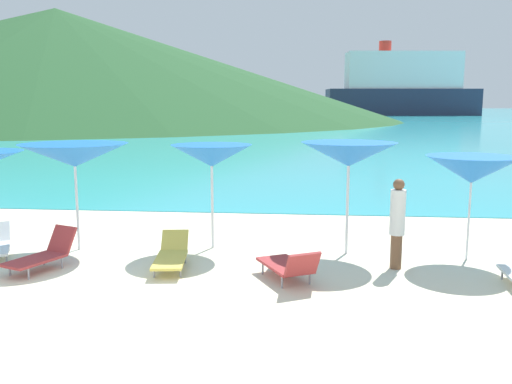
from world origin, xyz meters
The scene contains 12 objects.
ground_plane centered at (0.00, 10.00, -0.15)m, with size 50.00×100.00×0.30m, color beige.
ocean_water centered at (0.00, 227.90, 0.01)m, with size 650.00×440.00×0.02m, color #2DADBC.
headland_hill centered at (-47.12, 100.30, 11.01)m, with size 136.07×136.07×22.02m, color #235128.
umbrella_4 centered at (-1.32, 3.59, 2.07)m, with size 2.41×2.41×2.32m.
umbrella_5 centered at (1.57, 4.02, 2.05)m, with size 1.88×1.88×2.29m.
umbrella_6 centered at (4.49, 3.84, 2.12)m, with size 2.00×2.00×2.37m.
umbrella_7 centered at (6.92, 3.62, 1.85)m, with size 1.83×1.83×2.13m.
lounge_chair_0 centered at (1.03, 2.48, 0.26)m, with size 0.76×1.71×0.58m.
lounge_chair_4 centered at (3.35, 1.85, 0.31)m, with size 1.22×1.55×0.68m.
lounge_chair_9 centered at (-1.38, 2.11, 0.32)m, with size 1.07×1.52×0.75m.
beachgoer_0 centered at (5.38, 2.85, 0.95)m, with size 0.29×0.29×1.75m.
cruise_ship centered at (29.65, 153.80, 7.88)m, with size 43.33×14.20×20.72m.
Camera 1 is at (3.68, -7.57, 3.15)m, focal length 38.23 mm.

